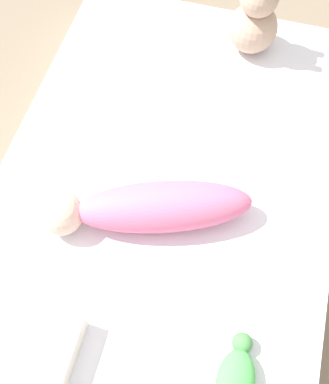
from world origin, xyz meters
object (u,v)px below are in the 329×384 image
Objects in this scene: bunny_plush at (255,19)px; turtle_plush at (236,377)px; pillow at (3,383)px; swaddled_baby at (146,208)px.

bunny_plush is 1.13m from turtle_plush.
pillow is 1.33m from bunny_plush.
turtle_plush is (0.16, -0.54, -0.00)m from pillow.
pillow is (-0.53, 0.21, -0.03)m from swaddled_baby.
bunny_plush is (1.27, -0.38, 0.09)m from pillow.
swaddled_baby is 1.56× the size of pillow.
bunny_plush is at bearing 8.56° from turtle_plush.
swaddled_baby reaches higher than pillow.
swaddled_baby is 2.95× the size of turtle_plush.
pillow is 1.89× the size of turtle_plush.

